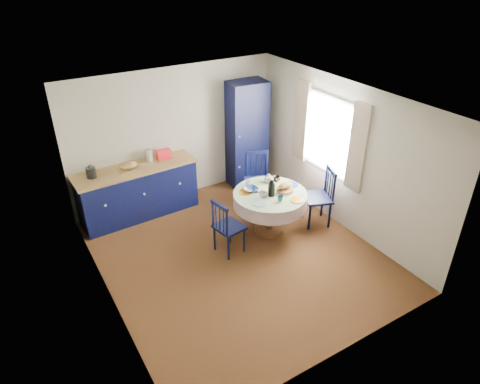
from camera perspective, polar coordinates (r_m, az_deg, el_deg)
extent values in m
plane|color=black|center=(6.87, -0.26, -8.32)|extent=(4.50, 4.50, 0.00)
plane|color=white|center=(5.68, -0.32, 11.96)|extent=(4.50, 4.50, 0.00)
cube|color=beige|center=(8.01, -8.68, 7.50)|extent=(4.00, 0.02, 2.50)
cube|color=beige|center=(5.57, -18.25, -4.35)|extent=(0.02, 4.50, 2.50)
cube|color=beige|center=(7.30, 13.34, 4.76)|extent=(0.02, 4.50, 2.50)
plane|color=white|center=(7.40, 11.96, 7.37)|extent=(0.00, 1.20, 1.20)
cube|color=beige|center=(6.88, 15.40, 5.64)|extent=(0.05, 0.34, 1.45)
cube|color=beige|center=(7.82, 8.13, 9.34)|extent=(0.05, 0.34, 1.45)
cube|color=black|center=(7.84, -13.42, -0.02)|extent=(2.08, 0.70, 0.91)
cube|color=#9D7A48|center=(7.62, -13.83, 3.07)|extent=(2.14, 0.75, 0.04)
cube|color=red|center=(7.83, -10.23, 5.03)|extent=(0.27, 0.15, 0.16)
cube|color=#9D7A48|center=(7.54, -14.63, 2.92)|extent=(0.35, 0.25, 0.02)
ellipsoid|color=#A87D41|center=(7.51, -14.70, 3.44)|extent=(0.31, 0.20, 0.13)
cylinder|color=silver|center=(7.76, -12.12, 4.85)|extent=(0.12, 0.12, 0.22)
cube|color=black|center=(8.47, 0.88, 7.67)|extent=(0.78, 0.59, 2.11)
cylinder|color=white|center=(8.07, 0.15, 7.35)|extent=(0.04, 0.02, 0.04)
cylinder|color=white|center=(8.34, 0.14, 3.32)|extent=(0.04, 0.02, 0.04)
cylinder|color=brown|center=(7.41, 3.86, -4.95)|extent=(0.50, 0.50, 0.05)
cylinder|color=brown|center=(7.23, 3.95, -2.74)|extent=(0.11, 0.11, 0.67)
cylinder|color=brown|center=(7.05, 4.05, -0.35)|extent=(1.16, 1.16, 0.03)
cylinder|color=white|center=(7.09, 4.02, -1.02)|extent=(1.22, 1.22, 0.22)
cylinder|color=silver|center=(7.04, 4.05, -0.20)|extent=(1.22, 1.22, 0.01)
cylinder|color=#86A8BB|center=(6.73, 2.54, -1.53)|extent=(0.22, 0.22, 0.01)
cylinder|color=orange|center=(6.87, 7.62, -1.08)|extent=(0.22, 0.22, 0.01)
cylinder|color=navy|center=(7.32, 6.92, 1.02)|extent=(0.22, 0.22, 0.01)
cylinder|color=#88A865|center=(7.36, 2.64, 1.38)|extent=(0.22, 0.22, 0.01)
cylinder|color=orange|center=(7.04, 0.73, 0.02)|extent=(0.22, 0.22, 0.01)
cylinder|color=#AA6D44|center=(7.10, 6.02, 0.29)|extent=(0.28, 0.28, 0.05)
ellipsoid|color=#A87D41|center=(7.06, 6.06, 0.85)|extent=(0.26, 0.16, 0.11)
cube|color=silver|center=(7.06, 2.52, 0.19)|extent=(0.10, 0.07, 0.04)
cylinder|color=black|center=(6.81, 0.55, -6.44)|extent=(0.04, 0.04, 0.43)
cylinder|color=black|center=(7.02, -1.31, -5.19)|extent=(0.04, 0.04, 0.43)
cylinder|color=black|center=(6.64, -1.55, -7.51)|extent=(0.04, 0.04, 0.43)
cylinder|color=black|center=(6.86, -3.39, -6.19)|extent=(0.04, 0.04, 0.43)
cube|color=black|center=(6.69, -1.45, -4.68)|extent=(0.47, 0.49, 0.04)
cylinder|color=black|center=(6.35, -1.75, -4.14)|extent=(0.04, 0.04, 0.48)
cylinder|color=black|center=(6.58, -3.65, -2.88)|extent=(0.04, 0.04, 0.48)
cube|color=black|center=(6.35, -2.77, -1.82)|extent=(0.10, 0.38, 0.06)
cylinder|color=black|center=(6.42, -2.21, -3.99)|extent=(0.02, 0.02, 0.40)
cylinder|color=black|center=(6.48, -2.71, -3.65)|extent=(0.02, 0.02, 0.40)
cylinder|color=black|center=(6.54, -3.21, -3.32)|extent=(0.02, 0.02, 0.40)
cylinder|color=black|center=(7.84, 1.02, -0.91)|extent=(0.04, 0.04, 0.47)
cylinder|color=black|center=(7.88, 3.73, -0.83)|extent=(0.04, 0.04, 0.47)
cylinder|color=black|center=(8.15, 0.83, 0.34)|extent=(0.04, 0.04, 0.47)
cylinder|color=black|center=(8.18, 3.45, 0.42)|extent=(0.04, 0.04, 0.47)
cube|color=black|center=(7.89, 2.30, 1.39)|extent=(0.61, 0.60, 0.04)
cylinder|color=black|center=(7.93, 0.85, 3.71)|extent=(0.04, 0.04, 0.53)
cylinder|color=black|center=(7.96, 3.54, 3.77)|extent=(0.04, 0.04, 0.53)
cube|color=black|center=(7.84, 2.23, 5.33)|extent=(0.39, 0.23, 0.07)
cylinder|color=black|center=(7.94, 1.48, 3.58)|extent=(0.02, 0.02, 0.44)
cylinder|color=black|center=(7.95, 2.19, 3.60)|extent=(0.02, 0.02, 0.44)
cylinder|color=black|center=(7.96, 2.90, 3.62)|extent=(0.02, 0.02, 0.44)
cylinder|color=black|center=(7.71, 8.39, -1.85)|extent=(0.04, 0.04, 0.48)
cylinder|color=black|center=(7.40, 9.25, -3.36)|extent=(0.04, 0.04, 0.48)
cylinder|color=black|center=(7.81, 10.89, -1.60)|extent=(0.04, 0.04, 0.48)
cylinder|color=black|center=(7.52, 11.84, -3.08)|extent=(0.04, 0.04, 0.48)
cube|color=black|center=(7.47, 10.27, -0.76)|extent=(0.59, 0.60, 0.04)
cylinder|color=black|center=(7.57, 11.42, 1.84)|extent=(0.04, 0.04, 0.54)
cylinder|color=black|center=(7.26, 12.43, 0.46)|extent=(0.04, 0.04, 0.54)
cube|color=black|center=(7.30, 12.11, 2.86)|extent=(0.20, 0.41, 0.07)
cylinder|color=black|center=(7.50, 11.63, 1.38)|extent=(0.02, 0.02, 0.45)
cylinder|color=black|center=(7.42, 11.90, 1.01)|extent=(0.02, 0.02, 0.45)
cylinder|color=black|center=(7.34, 12.17, 0.64)|extent=(0.02, 0.02, 0.45)
imported|color=silver|center=(6.90, 3.08, -0.33)|extent=(0.11, 0.11, 0.09)
imported|color=#255D6C|center=(6.81, 5.40, -0.87)|extent=(0.10, 0.10, 0.09)
imported|color=black|center=(7.39, 4.95, 1.76)|extent=(0.12, 0.12, 0.09)
imported|color=silver|center=(7.21, 1.06, 1.17)|extent=(0.10, 0.10, 0.10)
imported|color=navy|center=(7.07, 1.44, 0.34)|extent=(0.23, 0.23, 0.06)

